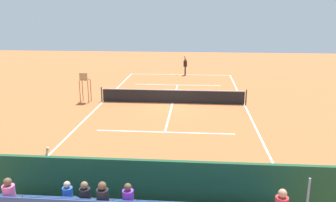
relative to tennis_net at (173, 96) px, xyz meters
The scene contains 11 objects.
ground_plane 0.50m from the tennis_net, ahead, with size 60.00×60.00×0.00m, color #BC6033.
court_line_markings 0.50m from the tennis_net, 90.00° to the right, with size 10.10×22.20×0.01m.
tennis_net is the anchor object (origin of this frame).
backdrop_wall 14.01m from the tennis_net, 90.00° to the left, with size 18.00×0.16×2.00m, color #1E4C2D.
umpire_chair 6.26m from the tennis_net, ahead, with size 0.67×0.67×2.14m.
courtside_bench 13.69m from the tennis_net, 104.25° to the left, with size 1.80×0.40×0.93m.
tennis_player 10.88m from the tennis_net, 92.68° to the right, with size 0.37×0.54×1.93m.
tennis_racket 10.90m from the tennis_net, 89.28° to the right, with size 0.51×0.52×0.03m.
tennis_ball_near 9.85m from the tennis_net, 91.46° to the right, with size 0.07×0.07×0.07m, color #CCDB33.
tennis_ball_far 8.44m from the tennis_net, 90.83° to the right, with size 0.07×0.07×0.07m, color #CCDB33.
line_judge 13.75m from the tennis_net, 75.60° to the left, with size 0.40×0.55×1.93m.
Camera 1 is at (-1.62, 23.60, 6.42)m, focal length 37.07 mm.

